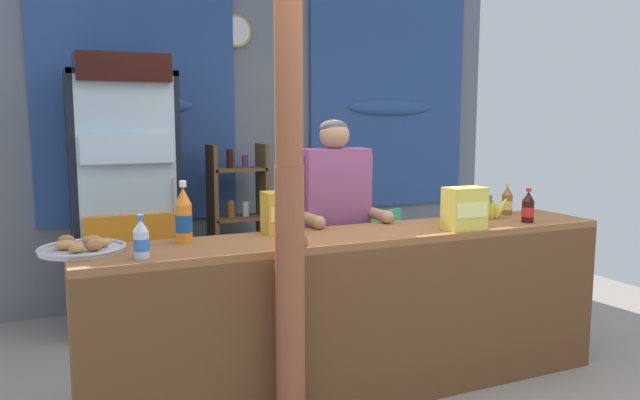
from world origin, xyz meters
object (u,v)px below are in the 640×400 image
(soda_bottle_orange_soda, at_px, (184,216))
(soda_bottle_water, at_px, (141,240))
(soda_bottle_iced_tea, at_px, (507,201))
(soda_bottle_cola, at_px, (528,208))
(banana_bunch, at_px, (490,210))
(snack_box_choco_powder, at_px, (281,212))
(drink_fridge, at_px, (124,182))
(shopkeeper, at_px, (335,212))
(bottle_shelf_rack, at_px, (238,223))
(plastic_lawn_chair, at_px, (370,252))
(pastry_tray, at_px, (82,247))
(timber_post, at_px, (289,179))
(stall_counter, at_px, (370,302))
(soda_bottle_lime_soda, at_px, (454,207))
(snack_box_instant_noodle, at_px, (465,208))

(soda_bottle_orange_soda, xyz_separation_m, soda_bottle_water, (-0.26, -0.28, -0.05))
(soda_bottle_iced_tea, bearing_deg, soda_bottle_water, -172.82)
(soda_bottle_orange_soda, relative_size, soda_bottle_water, 1.59)
(soda_bottle_cola, bearing_deg, banana_bunch, 123.91)
(soda_bottle_water, bearing_deg, snack_box_choco_powder, 22.34)
(drink_fridge, xyz_separation_m, shopkeeper, (1.13, -1.31, -0.12))
(drink_fridge, relative_size, bottle_shelf_rack, 1.48)
(bottle_shelf_rack, height_order, plastic_lawn_chair, bottle_shelf_rack)
(bottle_shelf_rack, distance_m, snack_box_choco_powder, 1.80)
(bottle_shelf_rack, relative_size, shopkeeper, 0.87)
(soda_bottle_orange_soda, height_order, soda_bottle_water, soda_bottle_orange_soda)
(shopkeeper, xyz_separation_m, snack_box_choco_powder, (-0.47, -0.27, 0.07))
(pastry_tray, xyz_separation_m, banana_bunch, (2.45, -0.04, 0.04))
(timber_post, xyz_separation_m, soda_bottle_orange_soda, (-0.39, 0.51, -0.23))
(plastic_lawn_chair, height_order, soda_bottle_iced_tea, soda_bottle_iced_tea)
(soda_bottle_cola, distance_m, pastry_tray, 2.59)
(bottle_shelf_rack, xyz_separation_m, soda_bottle_water, (-1.09, -2.08, 0.33))
(stall_counter, height_order, timber_post, timber_post)
(timber_post, xyz_separation_m, pastry_tray, (-0.89, 0.48, -0.34))
(drink_fridge, bearing_deg, stall_counter, -60.13)
(drink_fridge, relative_size, soda_bottle_orange_soda, 6.36)
(timber_post, bearing_deg, soda_bottle_lime_soda, 19.49)
(soda_bottle_lime_soda, distance_m, pastry_tray, 2.17)
(shopkeeper, bearing_deg, snack_box_choco_powder, -150.11)
(stall_counter, bearing_deg, timber_post, -155.71)
(soda_bottle_water, height_order, banana_bunch, soda_bottle_water)
(bottle_shelf_rack, bearing_deg, soda_bottle_water, -117.59)
(drink_fridge, distance_m, soda_bottle_water, 1.92)
(drink_fridge, distance_m, snack_box_instant_noodle, 2.55)
(soda_bottle_lime_soda, bearing_deg, soda_bottle_water, -173.38)
(shopkeeper, bearing_deg, bottle_shelf_rack, 97.54)
(timber_post, height_order, snack_box_choco_powder, timber_post)
(plastic_lawn_chair, relative_size, snack_box_instant_noodle, 3.48)
(plastic_lawn_chair, xyz_separation_m, soda_bottle_cola, (0.28, -1.50, 0.56))
(stall_counter, height_order, soda_bottle_iced_tea, soda_bottle_iced_tea)
(timber_post, bearing_deg, drink_fridge, 103.05)
(timber_post, relative_size, soda_bottle_cola, 12.89)
(timber_post, height_order, snack_box_instant_noodle, timber_post)
(timber_post, height_order, plastic_lawn_chair, timber_post)
(snack_box_instant_noodle, bearing_deg, snack_box_choco_powder, 160.56)
(snack_box_choco_powder, bearing_deg, pastry_tray, -175.56)
(shopkeeper, distance_m, soda_bottle_iced_tea, 1.18)
(snack_box_choco_powder, bearing_deg, soda_bottle_cola, -12.06)
(soda_bottle_orange_soda, xyz_separation_m, soda_bottle_lime_soda, (1.67, -0.06, -0.04))
(bottle_shelf_rack, relative_size, banana_bunch, 5.04)
(shopkeeper, distance_m, soda_bottle_orange_soda, 1.08)
(stall_counter, distance_m, snack_box_instant_noodle, 0.78)
(soda_bottle_orange_soda, bearing_deg, soda_bottle_water, -132.55)
(soda_bottle_water, height_order, soda_bottle_lime_soda, soda_bottle_lime_soda)
(plastic_lawn_chair, bearing_deg, pastry_tray, -151.28)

